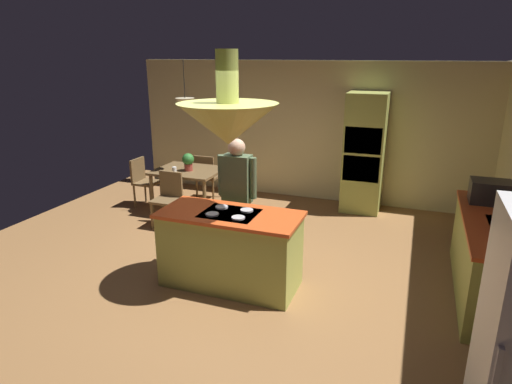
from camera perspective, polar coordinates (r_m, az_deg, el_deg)
ground at (r=5.62m, az=-2.42°, el=-10.83°), size 8.16×8.16×0.00m
wall_back at (r=8.35m, az=6.74°, el=7.82°), size 6.80×0.10×2.55m
kitchen_island at (r=5.25m, az=-3.34°, el=-7.37°), size 1.65×0.77×0.93m
counter_run_right at (r=5.67m, az=28.02°, el=-7.51°), size 0.73×2.20×0.91m
oven_tower at (r=7.81m, az=13.82°, el=4.90°), size 0.66×0.62×2.05m
dining_table at (r=7.67m, az=-8.73°, el=2.19°), size 1.12×0.92×0.76m
person_at_island at (r=5.70m, az=-2.45°, el=-0.06°), size 0.53×0.22×1.65m
range_hood at (r=4.81m, az=-3.66°, el=9.10°), size 1.10×1.10×1.00m
pendant_light_over_table at (r=7.45m, az=-9.16°, el=11.11°), size 0.32×0.32×0.82m
chair_facing_island at (r=7.15m, az=-11.29°, el=-0.42°), size 0.40×0.40×0.87m
chair_by_back_wall at (r=8.29m, az=-6.42°, el=2.30°), size 0.40×0.40×0.87m
chair_at_corner at (r=8.20m, az=-14.43°, el=1.67°), size 0.40×0.40×0.87m
potted_plant_on_table at (r=7.54m, az=-8.79°, el=4.00°), size 0.20×0.20×0.30m
cup_on_table at (r=7.51m, az=-10.54°, el=2.88°), size 0.07×0.07×0.09m
canister_flour at (r=4.98m, az=29.54°, el=-4.48°), size 0.13×0.13×0.17m
canister_sugar at (r=5.15m, az=29.25°, el=-3.87°), size 0.10×0.10×0.15m
microwave_on_counter at (r=6.08m, az=28.09°, el=0.02°), size 0.46×0.36×0.28m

